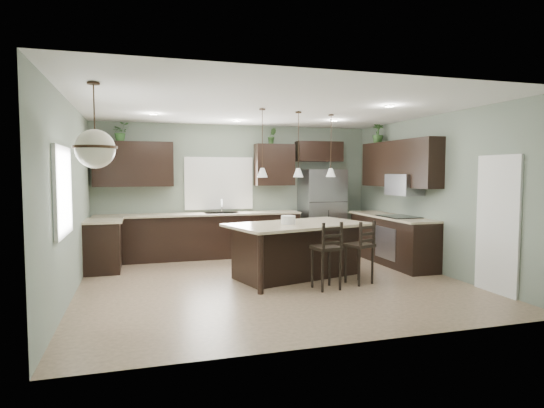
% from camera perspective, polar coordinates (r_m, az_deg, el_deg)
% --- Properties ---
extents(ground, '(6.00, 6.00, 0.00)m').
position_cam_1_polar(ground, '(7.48, 0.14, -9.82)').
color(ground, '#9E8466').
rests_on(ground, ground).
extents(pantry_door, '(0.04, 0.82, 2.04)m').
position_cam_1_polar(pantry_door, '(7.44, 26.44, -2.33)').
color(pantry_door, white).
rests_on(pantry_door, ground).
extents(window_back, '(1.35, 0.02, 1.00)m').
position_cam_1_polar(window_back, '(9.84, -6.68, 2.60)').
color(window_back, white).
rests_on(window_back, room_shell).
extents(window_left, '(0.02, 1.10, 1.00)m').
position_cam_1_polar(window_left, '(6.23, -24.86, 1.45)').
color(window_left, white).
rests_on(window_left, room_shell).
extents(left_return_cabs, '(0.60, 0.90, 0.90)m').
position_cam_1_polar(left_return_cabs, '(8.78, -20.44, -5.01)').
color(left_return_cabs, black).
rests_on(left_return_cabs, ground).
extents(left_return_countertop, '(0.66, 0.96, 0.04)m').
position_cam_1_polar(left_return_countertop, '(8.72, -20.38, -1.95)').
color(left_return_countertop, '#C5B795').
rests_on(left_return_countertop, left_return_cabs).
extents(back_lower_cabs, '(4.20, 0.60, 0.90)m').
position_cam_1_polar(back_lower_cabs, '(9.58, -8.99, -4.07)').
color(back_lower_cabs, black).
rests_on(back_lower_cabs, ground).
extents(back_countertop, '(4.20, 0.66, 0.04)m').
position_cam_1_polar(back_countertop, '(9.51, -9.00, -1.28)').
color(back_countertop, '#C5B795').
rests_on(back_countertop, back_lower_cabs).
extents(sink_inset, '(0.70, 0.45, 0.01)m').
position_cam_1_polar(sink_inset, '(9.57, -6.33, -1.13)').
color(sink_inset, gray).
rests_on(sink_inset, back_countertop).
extents(faucet, '(0.02, 0.02, 0.28)m').
position_cam_1_polar(faucet, '(9.53, -6.31, -0.27)').
color(faucet, silver).
rests_on(faucet, back_countertop).
extents(back_upper_left, '(1.55, 0.34, 0.90)m').
position_cam_1_polar(back_upper_left, '(9.54, -16.99, 4.81)').
color(back_upper_left, black).
rests_on(back_upper_left, room_shell).
extents(back_upper_right, '(0.85, 0.34, 0.90)m').
position_cam_1_polar(back_upper_right, '(9.96, 0.30, 4.94)').
color(back_upper_right, black).
rests_on(back_upper_right, room_shell).
extents(fridge_header, '(1.05, 0.34, 0.45)m').
position_cam_1_polar(fridge_header, '(10.32, 5.93, 6.55)').
color(fridge_header, black).
rests_on(fridge_header, room_shell).
extents(right_lower_cabs, '(0.60, 2.35, 0.90)m').
position_cam_1_polar(right_lower_cabs, '(9.27, 14.78, -4.42)').
color(right_lower_cabs, black).
rests_on(right_lower_cabs, ground).
extents(right_countertop, '(0.66, 2.35, 0.04)m').
position_cam_1_polar(right_countertop, '(9.20, 14.73, -1.53)').
color(right_countertop, '#C5B795').
rests_on(right_countertop, right_lower_cabs).
extents(cooktop, '(0.58, 0.75, 0.02)m').
position_cam_1_polar(cooktop, '(8.97, 15.64, -1.53)').
color(cooktop, black).
rests_on(cooktop, right_countertop).
extents(wall_oven_front, '(0.01, 0.72, 0.60)m').
position_cam_1_polar(wall_oven_front, '(8.88, 14.02, -4.77)').
color(wall_oven_front, gray).
rests_on(wall_oven_front, right_lower_cabs).
extents(right_upper_cabs, '(0.34, 2.35, 0.90)m').
position_cam_1_polar(right_upper_cabs, '(9.24, 15.64, 4.87)').
color(right_upper_cabs, black).
rests_on(right_upper_cabs, room_shell).
extents(microwave, '(0.40, 0.75, 0.40)m').
position_cam_1_polar(microwave, '(8.99, 16.25, 2.33)').
color(microwave, gray).
rests_on(microwave, right_upper_cabs).
extents(refrigerator, '(0.90, 0.74, 1.85)m').
position_cam_1_polar(refrigerator, '(10.16, 6.27, -0.89)').
color(refrigerator, '#9A99A1').
rests_on(refrigerator, ground).
extents(kitchen_island, '(2.57, 1.87, 0.92)m').
position_cam_1_polar(kitchen_island, '(7.76, 3.27, -5.83)').
color(kitchen_island, black).
rests_on(kitchen_island, ground).
extents(serving_dish, '(0.24, 0.24, 0.14)m').
position_cam_1_polar(serving_dish, '(7.57, 2.05, -2.00)').
color(serving_dish, silver).
rests_on(serving_dish, kitchen_island).
extents(bar_stool_center, '(0.44, 0.44, 1.05)m').
position_cam_1_polar(bar_stool_center, '(7.01, 6.82, -6.41)').
color(bar_stool_center, black).
rests_on(bar_stool_center, ground).
extents(bar_stool_right, '(0.48, 0.48, 1.02)m').
position_cam_1_polar(bar_stool_right, '(7.44, 10.88, -5.95)').
color(bar_stool_right, black).
rests_on(bar_stool_right, ground).
extents(pendant_left, '(0.17, 0.17, 1.10)m').
position_cam_1_polar(pendant_left, '(7.28, -1.22, 7.65)').
color(pendant_left, silver).
rests_on(pendant_left, room_shell).
extents(pendant_center, '(0.17, 0.17, 1.10)m').
position_cam_1_polar(pendant_center, '(7.66, 3.32, 7.46)').
color(pendant_center, white).
rests_on(pendant_center, room_shell).
extents(pendant_right, '(0.17, 0.17, 1.10)m').
position_cam_1_polar(pendant_right, '(8.08, 7.41, 7.26)').
color(pendant_right, white).
rests_on(pendant_right, room_shell).
extents(chandelier, '(0.48, 0.48, 0.97)m').
position_cam_1_polar(chandelier, '(5.56, -21.38, 9.17)').
color(chandelier, beige).
rests_on(chandelier, room_shell).
extents(plant_back_left, '(0.38, 0.35, 0.36)m').
position_cam_1_polar(plant_back_left, '(9.54, -18.46, 8.57)').
color(plant_back_left, '#2E5826').
rests_on(plant_back_left, back_upper_left).
extents(plant_back_right, '(0.21, 0.17, 0.34)m').
position_cam_1_polar(plant_back_right, '(9.94, -0.01, 8.52)').
color(plant_back_right, '#2D4F22').
rests_on(plant_back_right, back_upper_right).
extents(plant_right_wall, '(0.29, 0.29, 0.41)m').
position_cam_1_polar(plant_right_wall, '(9.93, 13.13, 8.62)').
color(plant_right_wall, '#2F5224').
rests_on(plant_right_wall, right_upper_cabs).
extents(room_shell, '(6.00, 6.00, 6.00)m').
position_cam_1_polar(room_shell, '(7.26, 0.14, 3.31)').
color(room_shell, slate).
rests_on(room_shell, ground).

